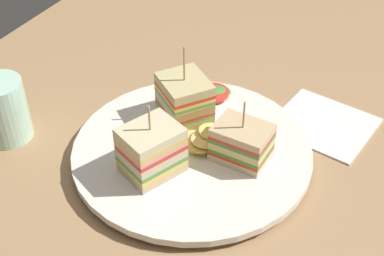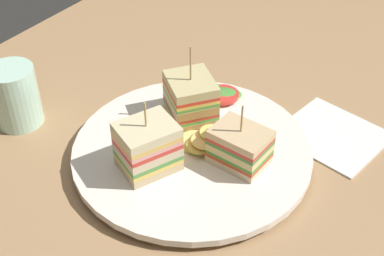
{
  "view_description": "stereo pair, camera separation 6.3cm",
  "coord_description": "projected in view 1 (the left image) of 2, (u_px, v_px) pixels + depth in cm",
  "views": [
    {
      "loc": [
        43.94,
        21.89,
        44.33
      ],
      "look_at": [
        0.0,
        0.0,
        4.67
      ],
      "focal_mm": 50.24,
      "sensor_mm": 36.0,
      "label": 1
    },
    {
      "loc": [
        40.78,
        27.34,
        44.33
      ],
      "look_at": [
        0.0,
        0.0,
        4.67
      ],
      "focal_mm": 50.24,
      "sensor_mm": 36.0,
      "label": 2
    }
  ],
  "objects": [
    {
      "name": "sandwich_wedge_0",
      "position": [
        241.0,
        142.0,
        0.62
      ],
      "size": [
        5.18,
        6.71,
        8.1
      ],
      "rotation": [
        0.0,
        0.0,
        4.65
      ],
      "color": "beige",
      "rests_on": "plate"
    },
    {
      "name": "plate",
      "position": [
        192.0,
        151.0,
        0.65
      ],
      "size": [
        29.06,
        29.06,
        1.67
      ],
      "color": "white",
      "rests_on": "ground_plane"
    },
    {
      "name": "chip_pile",
      "position": [
        205.0,
        139.0,
        0.65
      ],
      "size": [
        6.27,
        6.56,
        1.98
      ],
      "color": "#DECD74",
      "rests_on": "plate"
    },
    {
      "name": "sandwich_wedge_2",
      "position": [
        152.0,
        150.0,
        0.6
      ],
      "size": [
        8.01,
        7.41,
        9.15
      ],
      "rotation": [
        0.0,
        0.0,
        9.0
      ],
      "color": "#D7B98B",
      "rests_on": "plate"
    },
    {
      "name": "drinking_glass",
      "position": [
        4.0,
        114.0,
        0.67
      ],
      "size": [
        6.14,
        6.14,
        8.16
      ],
      "color": "silver",
      "rests_on": "ground_plane"
    },
    {
      "name": "ground_plane",
      "position": [
        192.0,
        163.0,
        0.67
      ],
      "size": [
        113.29,
        82.77,
        1.8
      ],
      "primitive_type": "cube",
      "color": "#A57E55"
    },
    {
      "name": "salad_garnish",
      "position": [
        209.0,
        91.0,
        0.73
      ],
      "size": [
        4.91,
        6.64,
        1.44
      ],
      "color": "#4D9B3B",
      "rests_on": "plate"
    },
    {
      "name": "napkin",
      "position": [
        324.0,
        123.0,
        0.71
      ],
      "size": [
        12.97,
        13.77,
        0.5
      ],
      "primitive_type": "cube",
      "rotation": [
        0.0,
        0.0,
        -0.17
      ],
      "color": "white",
      "rests_on": "ground_plane"
    },
    {
      "name": "sandwich_wedge_1",
      "position": [
        185.0,
        99.0,
        0.68
      ],
      "size": [
        8.29,
        8.45,
        10.47
      ],
      "rotation": [
        0.0,
        0.0,
        7.19
      ],
      "color": "#D7C183",
      "rests_on": "plate"
    }
  ]
}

